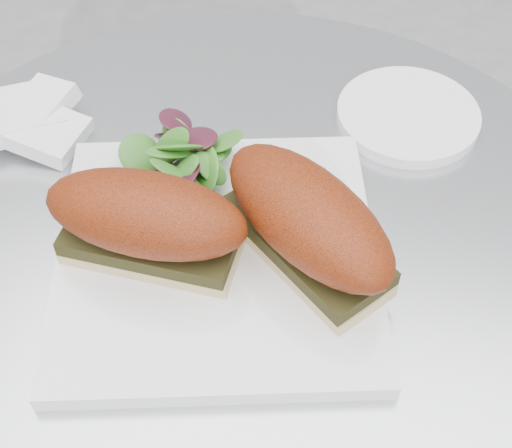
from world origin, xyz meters
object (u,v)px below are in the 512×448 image
(sandwich_right, at_px, (307,222))
(saucer, at_px, (408,115))
(sandwich_left, at_px, (147,221))
(plate, at_px, (217,255))

(sandwich_right, height_order, saucer, sandwich_right)
(sandwich_left, xyz_separation_m, sandwich_right, (0.12, 0.02, 0.00))
(sandwich_left, relative_size, sandwich_right, 0.92)
(plate, distance_m, sandwich_right, 0.09)
(plate, xyz_separation_m, sandwich_left, (-0.05, -0.01, 0.05))
(saucer, bearing_deg, sandwich_left, -131.35)
(sandwich_right, distance_m, saucer, 0.22)
(sandwich_right, bearing_deg, plate, -132.31)
(sandwich_right, xyz_separation_m, saucer, (0.08, 0.20, -0.05))
(plate, bearing_deg, sandwich_right, 6.51)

